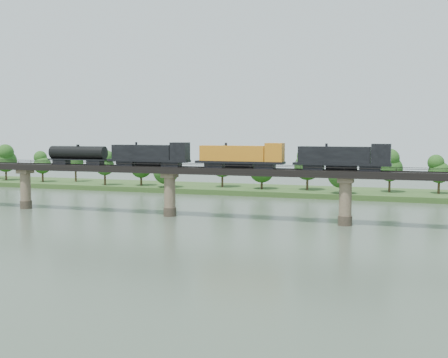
% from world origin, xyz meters
% --- Properties ---
extents(ground, '(400.00, 400.00, 0.00)m').
position_xyz_m(ground, '(0.00, 0.00, 0.00)').
color(ground, '#364436').
rests_on(ground, ground).
extents(far_bank, '(300.00, 24.00, 1.60)m').
position_xyz_m(far_bank, '(0.00, 85.00, 0.80)').
color(far_bank, '#2A481C').
rests_on(far_bank, ground).
extents(bridge, '(236.00, 30.00, 11.50)m').
position_xyz_m(bridge, '(0.00, 30.00, 5.46)').
color(bridge, '#473A2D').
rests_on(bridge, ground).
extents(bridge_superstructure, '(220.00, 4.90, 0.75)m').
position_xyz_m(bridge_superstructure, '(0.00, 30.00, 11.79)').
color(bridge_superstructure, black).
rests_on(bridge_superstructure, bridge).
extents(far_treeline, '(289.06, 17.54, 13.60)m').
position_xyz_m(far_treeline, '(-8.21, 80.52, 8.83)').
color(far_treeline, '#382619').
rests_on(far_treeline, far_bank).
extents(freight_train, '(81.36, 3.17, 5.60)m').
position_xyz_m(freight_train, '(9.67, 30.00, 14.17)').
color(freight_train, black).
rests_on(freight_train, bridge).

